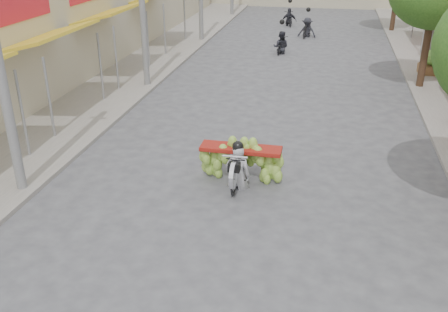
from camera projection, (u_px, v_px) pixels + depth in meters
ground at (207, 304)px, 8.65m from camera, size 120.00×120.00×0.00m
sidewalk_left at (137, 65)px, 23.25m from camera, size 4.00×60.00×0.12m
produce_crate_far at (434, 60)px, 21.41m from camera, size 1.20×0.88×1.16m
banana_motorbike at (239, 159)px, 12.40m from camera, size 2.20×1.81×2.12m
pedestrian at (430, 51)px, 21.93m from camera, size 0.97×0.85×1.69m
bg_motorbike_a at (281, 38)px, 25.32m from camera, size 0.84×1.48×1.95m
bg_motorbike_b at (308, 23)px, 28.97m from camera, size 1.14×1.89×1.95m
bg_motorbike_c at (289, 13)px, 32.30m from camera, size 1.06×1.62×1.95m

